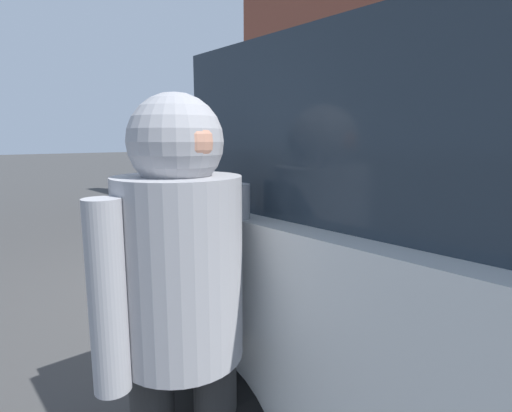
{
  "coord_description": "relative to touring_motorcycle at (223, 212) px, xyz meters",
  "views": [
    {
      "loc": [
        3.2,
        -2.38,
        1.47
      ],
      "look_at": [
        -0.2,
        0.66,
        0.7
      ],
      "focal_mm": 28.05,
      "sensor_mm": 36.0,
      "label": 1
    }
  ],
  "objects": [
    {
      "name": "pedestrian_walking",
      "position": [
        2.7,
        -2.21,
        0.39
      ],
      "size": [
        0.4,
        0.56,
        1.6
      ],
      "color": "#292929",
      "rests_on": "ground_plane"
    },
    {
      "name": "touring_motorcycle",
      "position": [
        0.0,
        0.0,
        0.0
      ],
      "size": [
        2.21,
        0.62,
        1.42
      ],
      "color": "black",
      "rests_on": "ground_plane"
    },
    {
      "name": "ground_plane",
      "position": [
        0.52,
        -0.44,
        -0.61
      ],
      "size": [
        80.0,
        80.0,
        0.0
      ],
      "primitive_type": "plane",
      "color": "#373737"
    },
    {
      "name": "parked_bicycle",
      "position": [
        -1.53,
        0.13,
        -0.23
      ],
      "size": [
        1.7,
        0.53,
        0.95
      ],
      "color": "black",
      "rests_on": "ground_plane"
    },
    {
      "name": "sandwich_board_sign",
      "position": [
        -1.56,
        1.63,
        -0.03
      ],
      "size": [
        0.55,
        0.41,
        0.91
      ],
      "color": "black",
      "rests_on": "sidewalk_curb"
    }
  ]
}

